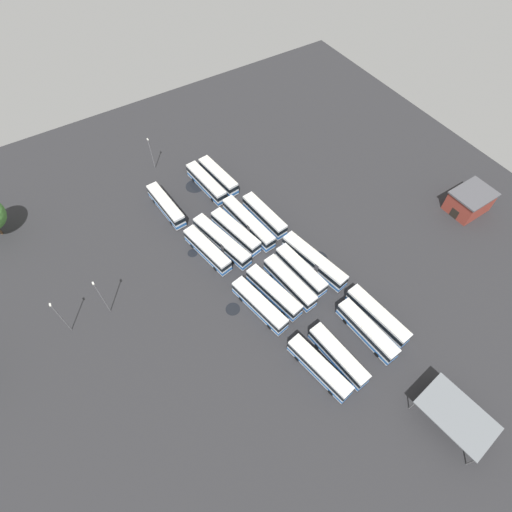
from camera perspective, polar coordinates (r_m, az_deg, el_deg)
The scene contains 27 objects.
ground_plane at distance 79.63m, azimuth 0.73°, elevation -0.74°, with size 126.99×126.99×0.00m, color #28282B.
bus_row0_slot0 at distance 74.42m, azimuth 16.80°, elevation -8.12°, with size 12.95×3.88×3.56m.
bus_row0_slot1 at distance 72.62m, azimuth 15.43°, elevation -10.14°, with size 12.55×3.43×3.56m.
bus_row0_slot3 at distance 69.64m, azimuth 11.57°, elevation -13.67°, with size 12.06×3.62×3.56m.
bus_row0_slot4 at distance 68.35m, azimuth 8.94°, elevation -15.36°, with size 12.51×4.54×3.56m.
bus_row1_slot0 at distance 78.17m, azimuth 8.25°, elevation -0.70°, with size 15.03×5.17×3.56m.
bus_row1_slot1 at distance 76.63m, azimuth 6.37°, elevation -2.03°, with size 12.22×3.78×3.56m.
bus_row1_slot2 at distance 74.96m, azimuth 4.78°, elevation -3.76°, with size 12.47×3.85×3.56m.
bus_row1_slot3 at distance 73.70m, azimuth 2.52°, elevation -5.13°, with size 12.54×4.71×3.56m.
bus_row1_slot4 at distance 72.30m, azimuth 0.50°, elevation -6.98°, with size 12.51×4.67×3.56m.
bus_row2_slot0 at distance 84.56m, azimuth 1.20°, elevation 5.77°, with size 12.24×3.61×3.56m.
bus_row2_slot1 at distance 83.20m, azimuth -1.07°, elevation 4.69°, with size 15.01×4.00×3.56m.
bus_row2_slot2 at distance 81.81m, azimuth -2.90°, elevation 3.45°, with size 12.90×4.82×3.56m.
bus_row2_slot3 at distance 80.49m, azimuth -4.85°, elevation 2.10°, with size 15.02×5.48×3.56m.
bus_row2_slot4 at distance 79.48m, azimuth -6.91°, elevation 0.86°, with size 12.33×4.55×3.56m.
bus_row3_slot0 at distance 93.13m, azimuth -5.36°, elevation 11.20°, with size 12.24×3.80×3.56m.
bus_row3_slot1 at distance 91.82m, azimuth -7.06°, elevation 10.22°, with size 12.83×3.66×3.56m.
bus_row3_slot4 at distance 88.55m, azimuth -12.63°, elevation 7.01°, with size 12.59×3.37×3.56m.
depot_building at distance 97.69m, azimuth 28.02°, elevation 6.88°, with size 6.94×8.87×4.98m.
maintenance_shelter at distance 70.54m, azimuth 26.65°, elevation -19.51°, with size 11.74×8.48×3.50m.
lamp_post_by_building at distance 97.46m, azimuth -14.63°, elevation 13.99°, with size 0.56×0.28×8.40m.
lamp_post_mid_lot at distance 75.14m, azimuth -25.97°, elevation -7.74°, with size 0.56×0.28×9.23m.
lamp_post_near_entrance at distance 74.15m, azimuth -21.05°, elevation -5.39°, with size 0.56×0.28×9.71m.
puddle_centre_drain at distance 81.00m, azimuth 8.90°, elevation -0.32°, with size 3.51×3.51×0.01m, color black.
puddle_back_corner at distance 94.14m, azimuth -8.64°, elevation 9.75°, with size 4.26×4.26×0.01m, color black.
puddle_between_rows at distance 74.18m, azimuth -3.30°, elevation -7.52°, with size 2.68×2.68×0.01m, color black.
puddle_near_shelter at distance 81.77m, azimuth -8.97°, elevation 0.42°, with size 2.05×2.05×0.01m, color black.
Camera 1 is at (-38.01, 24.92, 65.39)m, focal length 28.24 mm.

